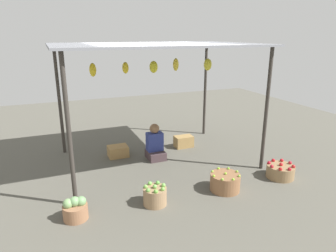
% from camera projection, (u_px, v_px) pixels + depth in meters
% --- Properties ---
extents(ground_plane, '(14.00, 14.00, 0.00)m').
position_uv_depth(ground_plane, '(157.00, 160.00, 6.58)').
color(ground_plane, '#59574D').
extents(market_stall_structure, '(3.93, 2.72, 2.44)m').
position_uv_depth(market_stall_structure, '(156.00, 52.00, 5.93)').
color(market_stall_structure, '#38332D').
rests_on(market_stall_structure, ground).
extents(vendor_person, '(0.36, 0.44, 0.78)m').
position_uv_depth(vendor_person, '(155.00, 145.00, 6.57)').
color(vendor_person, '#453438').
rests_on(vendor_person, ground).
extents(basket_cabbages, '(0.36, 0.36, 0.36)m').
position_uv_depth(basket_cabbages, '(75.00, 209.00, 4.44)').
color(basket_cabbages, '#9B6B4A').
rests_on(basket_cabbages, ground).
extents(basket_green_apples, '(0.38, 0.38, 0.35)m').
position_uv_depth(basket_green_apples, '(155.00, 196.00, 4.82)').
color(basket_green_apples, '#9D7B57').
rests_on(basket_green_apples, ground).
extents(basket_limes, '(0.52, 0.52, 0.34)m').
position_uv_depth(basket_limes, '(225.00, 182.00, 5.26)').
color(basket_limes, '#8C603F').
rests_on(basket_limes, ground).
extents(basket_red_apples, '(0.51, 0.51, 0.30)m').
position_uv_depth(basket_red_apples, '(280.00, 171.00, 5.74)').
color(basket_red_apples, '#8E6F4B').
rests_on(basket_red_apples, ground).
extents(wooden_crate_near_vendor, '(0.43, 0.34, 0.24)m').
position_uv_depth(wooden_crate_near_vendor, '(118.00, 151.00, 6.73)').
color(wooden_crate_near_vendor, '#A57E49').
rests_on(wooden_crate_near_vendor, ground).
extents(wooden_crate_stacked_rear, '(0.43, 0.27, 0.27)m').
position_uv_depth(wooden_crate_stacked_rear, '(184.00, 142.00, 7.29)').
color(wooden_crate_stacked_rear, '#A4804A').
rests_on(wooden_crate_stacked_rear, ground).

